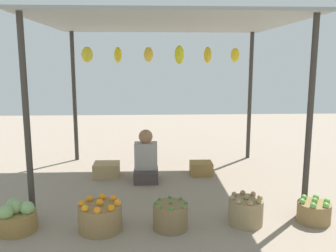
{
  "coord_description": "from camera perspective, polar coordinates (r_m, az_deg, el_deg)",
  "views": [
    {
      "loc": [
        -0.22,
        -5.28,
        1.77
      ],
      "look_at": [
        0.0,
        -0.63,
        0.95
      ],
      "focal_mm": 38.85,
      "sensor_mm": 36.0,
      "label": 1
    }
  ],
  "objects": [
    {
      "name": "ground_plane",
      "position": [
        5.58,
        -0.3,
        -8.53
      ],
      "size": [
        14.0,
        14.0,
        0.0
      ],
      "primitive_type": "plane",
      "color": "gray"
    },
    {
      "name": "market_stall_structure",
      "position": [
        5.32,
        -0.39,
        14.42
      ],
      "size": [
        3.48,
        2.84,
        2.34
      ],
      "color": "#38332D",
      "rests_on": "ground"
    },
    {
      "name": "vendor_person",
      "position": [
        5.51,
        -3.48,
        -5.54
      ],
      "size": [
        0.36,
        0.44,
        0.78
      ],
      "color": "#463D3E",
      "rests_on": "ground"
    },
    {
      "name": "basket_cabbages",
      "position": [
        4.28,
        -22.69,
        -13.17
      ],
      "size": [
        0.42,
        0.42,
        0.34
      ],
      "color": "olive",
      "rests_on": "ground"
    },
    {
      "name": "basket_oranges",
      "position": [
        4.05,
        -10.57,
        -13.82
      ],
      "size": [
        0.46,
        0.46,
        0.35
      ],
      "color": "olive",
      "rests_on": "ground"
    },
    {
      "name": "basket_green_chilies",
      "position": [
        4.02,
        0.39,
        -13.93
      ],
      "size": [
        0.37,
        0.37,
        0.31
      ],
      "color": "olive",
      "rests_on": "ground"
    },
    {
      "name": "basket_potatoes",
      "position": [
        4.21,
        12.09,
        -12.9
      ],
      "size": [
        0.38,
        0.38,
        0.34
      ],
      "color": "#937C56",
      "rests_on": "ground"
    },
    {
      "name": "basket_green_apples",
      "position": [
        4.49,
        21.91,
        -12.36
      ],
      "size": [
        0.36,
        0.36,
        0.28
      ],
      "color": "olive",
      "rests_on": "ground"
    },
    {
      "name": "wooden_crate_near_vendor",
      "position": [
        5.81,
        -9.62,
        -6.8
      ],
      "size": [
        0.39,
        0.35,
        0.22
      ],
      "primitive_type": "cube",
      "color": "tan",
      "rests_on": "ground"
    },
    {
      "name": "wooden_crate_stacked_rear",
      "position": [
        5.86,
        5.22,
        -6.63
      ],
      "size": [
        0.34,
        0.31,
        0.2
      ],
      "primitive_type": "cube",
      "color": "olive",
      "rests_on": "ground"
    }
  ]
}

